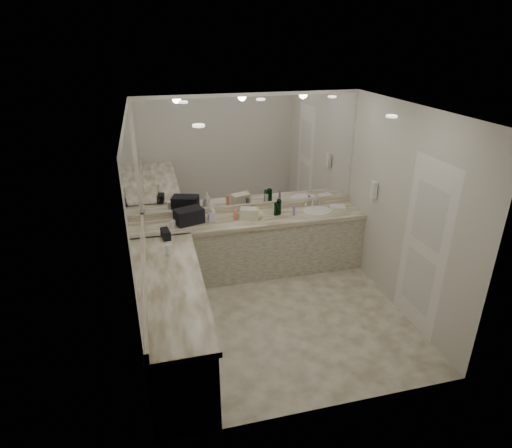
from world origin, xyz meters
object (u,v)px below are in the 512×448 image
object	(u,v)px
black_toiletry_bag	(189,216)
hand_towel	(338,207)
soap_bottle_b	(211,215)
sink	(317,211)
cream_cosmetic_case	(250,213)
soap_bottle_c	(258,212)
soap_bottle_a	(212,213)
wall_phone	(374,190)

from	to	relation	value
black_toiletry_bag	hand_towel	xyz separation A→B (m)	(2.24, 0.00, -0.09)
black_toiletry_bag	soap_bottle_b	bearing A→B (deg)	-5.10
sink	cream_cosmetic_case	bearing A→B (deg)	-178.96
black_toiletry_bag	cream_cosmetic_case	world-z (taller)	black_toiletry_bag
cream_cosmetic_case	soap_bottle_c	bearing A→B (deg)	2.66
black_toiletry_bag	soap_bottle_a	xyz separation A→B (m)	(0.33, -0.00, 0.01)
hand_towel	soap_bottle_a	world-z (taller)	soap_bottle_a
soap_bottle_a	soap_bottle_b	size ratio (longest dim) A/B	1.26
hand_towel	soap_bottle_b	bearing A→B (deg)	-179.07
hand_towel	soap_bottle_c	bearing A→B (deg)	-176.05
black_toiletry_bag	soap_bottle_a	world-z (taller)	soap_bottle_a
wall_phone	soap_bottle_c	size ratio (longest dim) A/B	1.30
sink	hand_towel	xyz separation A→B (m)	(0.34, 0.04, 0.02)
cream_cosmetic_case	hand_towel	size ratio (longest dim) A/B	1.17
wall_phone	soap_bottle_c	world-z (taller)	wall_phone
soap_bottle_b	cream_cosmetic_case	bearing A→B (deg)	-2.50
sink	black_toiletry_bag	world-z (taller)	black_toiletry_bag
hand_towel	black_toiletry_bag	bearing A→B (deg)	-179.90
black_toiletry_bag	sink	bearing A→B (deg)	-0.98
soap_bottle_a	soap_bottle_b	world-z (taller)	soap_bottle_a
cream_cosmetic_case	soap_bottle_c	xyz separation A→B (m)	(0.12, -0.03, 0.01)
soap_bottle_c	black_toiletry_bag	bearing A→B (deg)	175.07
soap_bottle_a	soap_bottle_c	xyz separation A→B (m)	(0.65, -0.08, -0.03)
wall_phone	black_toiletry_bag	distance (m)	2.59
wall_phone	soap_bottle_c	xyz separation A→B (m)	(-1.53, 0.45, -0.36)
sink	soap_bottle_a	world-z (taller)	soap_bottle_a
sink	hand_towel	world-z (taller)	hand_towel
wall_phone	soap_bottle_b	xyz separation A→B (m)	(-2.20, 0.50, -0.35)
cream_cosmetic_case	soap_bottle_a	world-z (taller)	soap_bottle_a
wall_phone	soap_bottle_a	xyz separation A→B (m)	(-2.18, 0.53, -0.33)
hand_towel	soap_bottle_a	xyz separation A→B (m)	(-1.92, -0.01, 0.10)
soap_bottle_b	soap_bottle_a	bearing A→B (deg)	53.24
wall_phone	cream_cosmetic_case	size ratio (longest dim) A/B	0.90
wall_phone	hand_towel	size ratio (longest dim) A/B	1.06
hand_towel	soap_bottle_a	bearing A→B (deg)	-179.81
wall_phone	soap_bottle_a	world-z (taller)	wall_phone
wall_phone	soap_bottle_a	size ratio (longest dim) A/B	1.00
black_toiletry_bag	hand_towel	bearing A→B (deg)	0.10
cream_cosmetic_case	soap_bottle_c	distance (m)	0.12
soap_bottle_a	soap_bottle_c	size ratio (longest dim) A/B	1.31
sink	soap_bottle_b	world-z (taller)	soap_bottle_b
hand_towel	soap_bottle_c	world-z (taller)	soap_bottle_c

